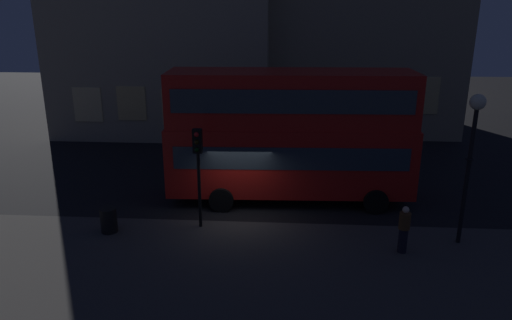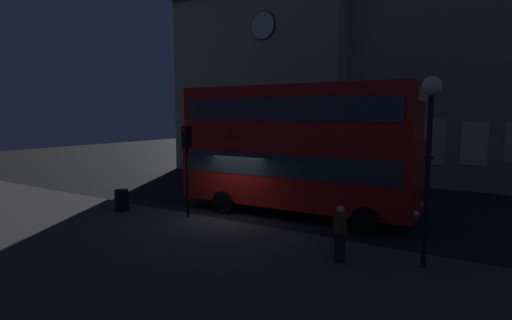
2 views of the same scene
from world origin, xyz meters
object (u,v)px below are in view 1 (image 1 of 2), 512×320
(traffic_light_near_kerb, at_px, (198,158))
(litter_bin, at_px, (109,220))
(double_decker_bus, at_px, (290,131))
(pedestrian, at_px, (404,229))
(street_lamp, at_px, (473,135))

(traffic_light_near_kerb, distance_m, litter_bin, 3.92)
(litter_bin, bearing_deg, double_decker_bus, 30.15)
(pedestrian, relative_size, litter_bin, 1.79)
(traffic_light_near_kerb, xyz_separation_m, pedestrian, (6.95, -1.46, -1.83))
(double_decker_bus, relative_size, street_lamp, 1.98)
(traffic_light_near_kerb, relative_size, litter_bin, 4.07)
(street_lamp, bearing_deg, litter_bin, -179.94)
(pedestrian, bearing_deg, litter_bin, -9.84)
(street_lamp, height_order, litter_bin, street_lamp)
(double_decker_bus, bearing_deg, pedestrian, -52.61)
(double_decker_bus, xyz_separation_m, pedestrian, (3.73, -4.53, -2.07))
(double_decker_bus, distance_m, pedestrian, 6.22)
(traffic_light_near_kerb, height_order, pedestrian, traffic_light_near_kerb)
(pedestrian, bearing_deg, traffic_light_near_kerb, -17.11)
(traffic_light_near_kerb, bearing_deg, double_decker_bus, 44.24)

